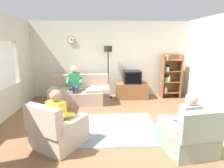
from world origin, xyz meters
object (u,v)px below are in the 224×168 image
object	(u,v)px
tv	(132,77)
armchair_near_bookshelf	(188,137)
bookshelf	(169,75)
person_in_left_armchair	(60,115)
couch	(80,94)
floor_lamp	(108,58)
armchair_near_window	(58,131)
tv_stand	(132,91)
person_on_couch	(74,83)
person_in_right_armchair	(187,119)

from	to	relation	value
tv	armchair_near_bookshelf	world-z (taller)	tv
bookshelf	person_in_left_armchair	size ratio (longest dim) A/B	1.38
couch	bookshelf	bearing A→B (deg)	9.19
bookshelf	floor_lamp	size ratio (longest dim) A/B	0.84
armchair_near_window	couch	bearing A→B (deg)	87.61
tv	floor_lamp	size ratio (longest dim) A/B	0.32
bookshelf	armchair_near_bookshelf	xyz separation A→B (m)	(-0.83, -3.42, -0.52)
tv_stand	person_on_couch	world-z (taller)	person_on_couch
floor_lamp	person_in_right_armchair	size ratio (longest dim) A/B	1.65
tv_stand	armchair_near_window	world-z (taller)	armchair_near_window
tv	person_in_left_armchair	bearing A→B (deg)	-122.24
floor_lamp	armchair_near_window	size ratio (longest dim) A/B	1.58
armchair_near_window	tv_stand	bearing A→B (deg)	57.98
tv_stand	bookshelf	world-z (taller)	bookshelf
tv	person_on_couch	bearing A→B (deg)	-165.02
armchair_near_window	person_on_couch	xyz separation A→B (m)	(-0.05, 2.48, 0.41)
tv	person_on_couch	world-z (taller)	person_on_couch
tv	person_in_right_armchair	bearing A→B (deg)	-80.84
tv_stand	person_in_right_armchair	size ratio (longest dim) A/B	0.98
tv	tv_stand	bearing A→B (deg)	90.00
tv_stand	person_in_left_armchair	xyz separation A→B (m)	(-1.85, -2.95, 0.33)
tv_stand	armchair_near_bookshelf	bearing A→B (deg)	-80.91
armchair_near_window	person_in_left_armchair	world-z (taller)	person_in_left_armchair
couch	tv	size ratio (longest dim) A/B	3.24
tv_stand	bookshelf	size ratio (longest dim) A/B	0.71
person_on_couch	person_in_left_armchair	world-z (taller)	person_on_couch
person_in_left_armchair	person_in_right_armchair	xyz separation A→B (m)	(2.37, -0.30, 0.00)
couch	person_on_couch	bearing A→B (deg)	-145.48
person_in_right_armchair	tv	bearing A→B (deg)	99.16
tv_stand	tv	world-z (taller)	tv
couch	armchair_near_bookshelf	xyz separation A→B (m)	(2.32, -2.91, -0.02)
person_on_couch	armchair_near_window	bearing A→B (deg)	-88.81
floor_lamp	person_in_left_armchair	size ratio (longest dim) A/B	1.65
tv_stand	armchair_near_bookshelf	size ratio (longest dim) A/B	1.11
floor_lamp	person_on_couch	world-z (taller)	floor_lamp
bookshelf	person_on_couch	bearing A→B (deg)	-169.40
couch	person_in_left_armchair	distance (m)	2.53
tv_stand	person_in_right_armchair	xyz separation A→B (m)	(0.52, -3.25, 0.33)
tv	floor_lamp	world-z (taller)	floor_lamp
bookshelf	person_in_left_armchair	xyz separation A→B (m)	(-3.21, -3.03, -0.20)
floor_lamp	person_in_right_armchair	xyz separation A→B (m)	(1.36, -3.35, -0.85)
couch	person_in_left_armchair	world-z (taller)	person_in_left_armchair
tv_stand	armchair_near_window	xyz separation A→B (m)	(-1.89, -3.03, 0.01)
bookshelf	floor_lamp	world-z (taller)	floor_lamp
couch	armchair_near_bookshelf	distance (m)	3.72
couch	person_on_couch	world-z (taller)	person_on_couch
armchair_near_bookshelf	person_in_left_armchair	distance (m)	2.43
tv	armchair_near_bookshelf	xyz separation A→B (m)	(0.53, -3.32, -0.49)
couch	armchair_near_bookshelf	size ratio (longest dim) A/B	1.95
tv	armchair_near_window	bearing A→B (deg)	-122.23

